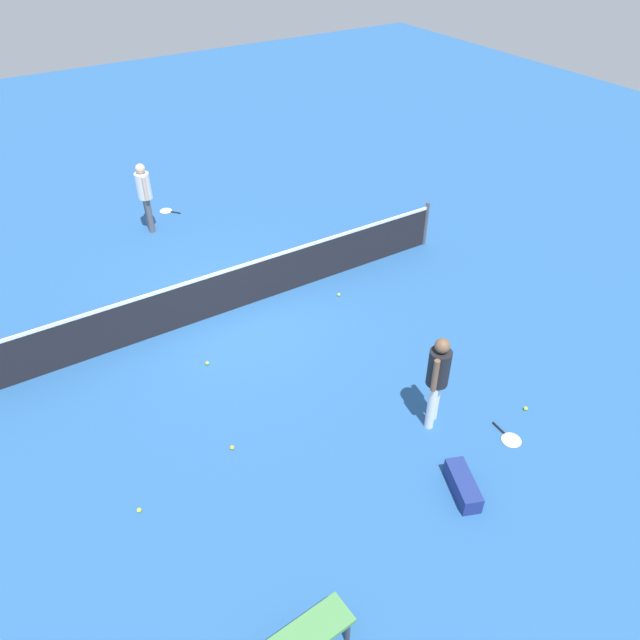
# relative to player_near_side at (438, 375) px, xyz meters

# --- Properties ---
(ground_plane) EXTENTS (40.00, 40.00, 0.00)m
(ground_plane) POSITION_rel_player_near_side_xyz_m (-1.41, 4.49, -1.01)
(ground_plane) COLOR #265693
(court_net) EXTENTS (10.09, 0.09, 1.07)m
(court_net) POSITION_rel_player_near_side_xyz_m (-1.41, 4.49, -0.51)
(court_net) COLOR #4C4C51
(court_net) RESTS_ON ground_plane
(player_near_side) EXTENTS (0.48, 0.47, 1.70)m
(player_near_side) POSITION_rel_player_near_side_xyz_m (0.00, 0.00, 0.00)
(player_near_side) COLOR white
(player_near_side) RESTS_ON ground_plane
(player_far_side) EXTENTS (0.38, 0.53, 1.70)m
(player_far_side) POSITION_rel_player_near_side_xyz_m (-1.63, 8.58, 0.00)
(player_far_side) COLOR #595960
(player_far_side) RESTS_ON ground_plane
(tennis_racket_near_player) EXTENTS (0.33, 0.59, 0.03)m
(tennis_racket_near_player) POSITION_rel_player_near_side_xyz_m (0.80, -0.96, -1.00)
(tennis_racket_near_player) COLOR white
(tennis_racket_near_player) RESTS_ON ground_plane
(tennis_racket_far_player) EXTENTS (0.50, 0.56, 0.03)m
(tennis_racket_far_player) POSITION_rel_player_near_side_xyz_m (-0.96, 9.31, -1.00)
(tennis_racket_far_player) COLOR white
(tennis_racket_far_player) RESTS_ON ground_plane
(tennis_ball_near_player) EXTENTS (0.07, 0.07, 0.07)m
(tennis_ball_near_player) POSITION_rel_player_near_side_xyz_m (-2.50, 3.20, -0.98)
(tennis_ball_near_player) COLOR #C6E033
(tennis_ball_near_player) RESTS_ON ground_plane
(tennis_ball_by_net) EXTENTS (0.07, 0.07, 0.07)m
(tennis_ball_by_net) POSITION_rel_player_near_side_xyz_m (1.50, -0.63, -0.98)
(tennis_ball_by_net) COLOR #C6E033
(tennis_ball_by_net) RESTS_ON ground_plane
(tennis_ball_midcourt) EXTENTS (0.07, 0.07, 0.07)m
(tennis_ball_midcourt) POSITION_rel_player_near_side_xyz_m (-4.55, 0.84, -0.98)
(tennis_ball_midcourt) COLOR #C6E033
(tennis_ball_midcourt) RESTS_ON ground_plane
(tennis_ball_baseline) EXTENTS (0.07, 0.07, 0.07)m
(tennis_ball_baseline) POSITION_rel_player_near_side_xyz_m (0.70, 3.75, -0.98)
(tennis_ball_baseline) COLOR #C6E033
(tennis_ball_baseline) RESTS_ON ground_plane
(tennis_ball_stray_left) EXTENTS (0.07, 0.07, 0.07)m
(tennis_ball_stray_left) POSITION_rel_player_near_side_xyz_m (-2.97, 1.18, -0.98)
(tennis_ball_stray_left) COLOR #C6E033
(tennis_ball_stray_left) RESTS_ON ground_plane
(equipment_bag) EXTENTS (0.55, 0.85, 0.28)m
(equipment_bag) POSITION_rel_player_near_side_xyz_m (-0.50, -1.26, -0.87)
(equipment_bag) COLOR navy
(equipment_bag) RESTS_ON ground_plane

